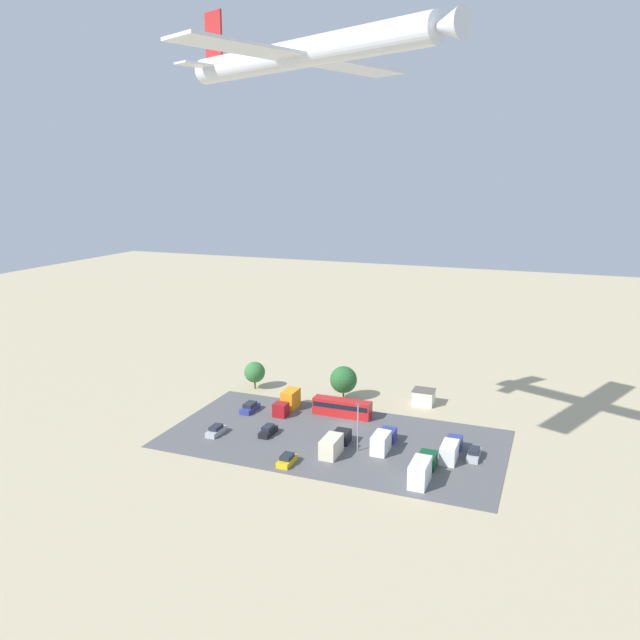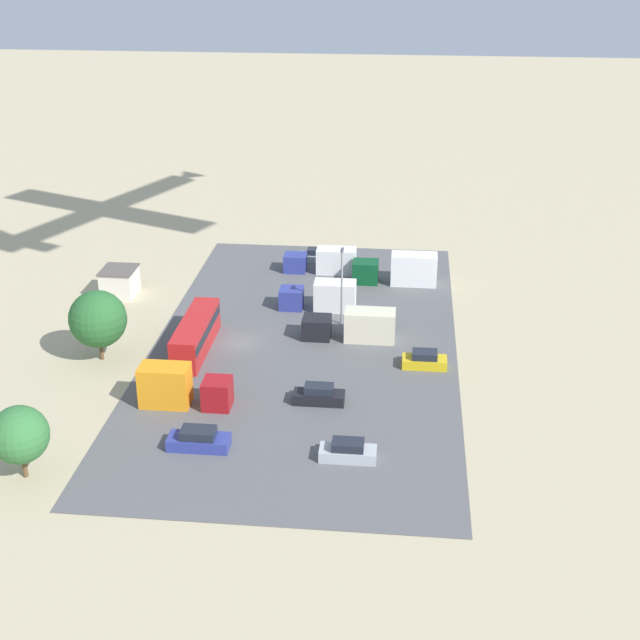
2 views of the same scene
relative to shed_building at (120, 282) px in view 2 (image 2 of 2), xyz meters
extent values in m
plane|color=tan|center=(10.47, 15.11, -1.50)|extent=(400.00, 400.00, 0.00)
cube|color=#565659|center=(10.47, 21.33, -1.46)|extent=(55.66, 28.68, 0.08)
cube|color=silver|center=(0.00, 0.00, -0.07)|extent=(3.84, 3.40, 2.86)
cube|color=#59514C|center=(0.00, 0.00, 1.42)|extent=(4.08, 3.64, 0.12)
cube|color=red|center=(12.53, 11.27, 0.14)|extent=(10.76, 2.44, 3.11)
cube|color=black|center=(12.53, 11.27, 0.69)|extent=(10.33, 2.48, 0.87)
cube|color=navy|center=(29.23, 15.33, -0.94)|extent=(1.98, 4.75, 0.95)
cube|color=#1E232D|center=(29.23, 15.33, -0.12)|extent=(1.66, 2.66, 0.69)
cube|color=black|center=(21.34, 23.78, -0.95)|extent=(1.71, 4.30, 0.94)
cube|color=#1E232D|center=(21.34, 23.78, -0.13)|extent=(1.44, 2.41, 0.69)
cube|color=gold|center=(13.84, 32.63, -0.98)|extent=(1.89, 4.03, 0.88)
cube|color=#1E232D|center=(13.84, 32.63, -0.21)|extent=(1.59, 2.26, 0.65)
cube|color=#ADB2B7|center=(-12.28, 20.21, -0.97)|extent=(1.77, 4.44, 0.91)
cube|color=#1E232D|center=(-12.28, 20.21, -0.18)|extent=(1.48, 2.49, 0.66)
cube|color=#ADB2B7|center=(29.63, 26.82, -0.97)|extent=(1.80, 4.29, 0.89)
cube|color=#1E232D|center=(29.63, 26.82, -0.20)|extent=(1.51, 2.40, 0.65)
cube|color=navy|center=(1.76, 18.89, -0.35)|extent=(2.38, 2.40, 2.14)
cube|color=white|center=(1.76, 23.43, 0.11)|extent=(2.38, 4.27, 3.06)
cube|color=navy|center=(-8.86, 17.93, -0.42)|extent=(2.32, 2.51, 2.01)
cube|color=white|center=(-8.86, 22.67, 0.01)|extent=(2.32, 4.46, 2.87)
cube|color=#0C4723|center=(-6.26, 26.16, -0.20)|extent=(2.45, 2.83, 2.43)
cube|color=white|center=(-6.26, 31.51, 0.32)|extent=(2.45, 5.04, 3.47)
cube|color=black|center=(8.64, 22.26, -0.37)|extent=(2.48, 2.72, 2.09)
cube|color=beige|center=(8.64, 27.39, 0.08)|extent=(2.48, 4.83, 2.99)
cube|color=maroon|center=(22.85, 15.46, -0.19)|extent=(2.43, 2.32, 2.46)
cube|color=orange|center=(22.85, 11.08, 0.34)|extent=(2.43, 4.12, 3.51)
cylinder|color=brown|center=(34.22, 3.58, -0.52)|extent=(0.36, 0.36, 1.95)
sphere|color=#337038|center=(34.22, 3.58, 2.05)|extent=(4.26, 4.26, 4.26)
cylinder|color=brown|center=(15.19, 2.98, -0.45)|extent=(0.36, 0.36, 2.10)
sphere|color=#28602D|center=(15.19, 2.98, 2.58)|extent=(5.27, 5.27, 5.27)
cylinder|color=gray|center=(5.30, 24.40, 2.43)|extent=(0.20, 0.20, 7.69)
cube|color=#4C4C51|center=(5.30, 24.40, 6.45)|extent=(0.90, 0.28, 0.20)
camera|label=1|loc=(-22.65, 111.90, 41.26)|focal=35.00mm
camera|label=2|loc=(86.32, 30.50, 35.71)|focal=50.00mm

